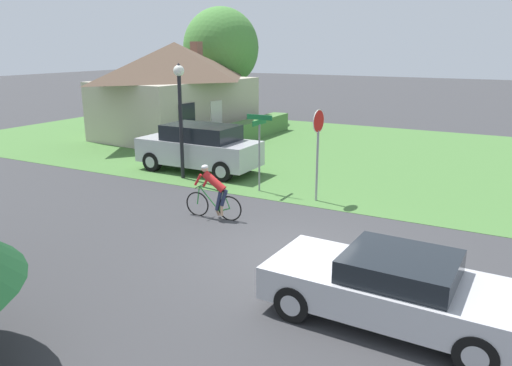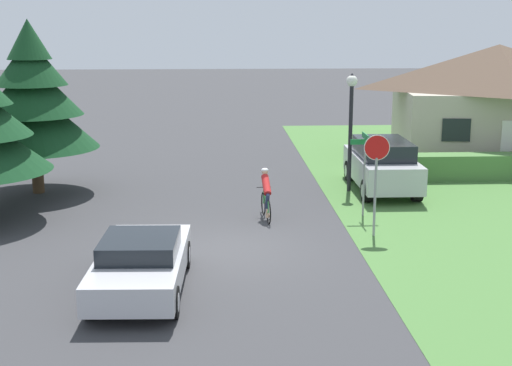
{
  "view_description": "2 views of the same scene",
  "coord_description": "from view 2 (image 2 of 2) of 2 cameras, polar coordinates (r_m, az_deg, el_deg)",
  "views": [
    {
      "loc": [
        -9.84,
        -4.33,
        4.64
      ],
      "look_at": [
        1.01,
        1.51,
        1.25
      ],
      "focal_mm": 35.0,
      "sensor_mm": 36.0,
      "label": 1
    },
    {
      "loc": [
        -0.19,
        -17.6,
        5.83
      ],
      "look_at": [
        0.75,
        -0.22,
        1.83
      ],
      "focal_mm": 50.0,
      "sensor_mm": 36.0,
      "label": 2
    }
  ],
  "objects": [
    {
      "name": "ground_plane",
      "position": [
        18.54,
        -2.35,
        -5.4
      ],
      "size": [
        140.0,
        140.0,
        0.0
      ],
      "primitive_type": "plane",
      "color": "#38383A"
    },
    {
      "name": "cottage_house",
      "position": [
        31.99,
        18.62,
        6.3
      ],
      "size": [
        9.0,
        6.42,
        4.88
      ],
      "rotation": [
        0.0,
        0.0,
        -0.09
      ],
      "color": "#B2A893",
      "rests_on": "ground"
    },
    {
      "name": "stop_sign",
      "position": [
        19.5,
        9.6,
        1.39
      ],
      "size": [
        0.69,
        0.09,
        2.83
      ],
      "rotation": [
        0.0,
        0.0,
        3.05
      ],
      "color": "gray",
      "rests_on": "ground"
    },
    {
      "name": "conifer_tall_far",
      "position": [
        25.22,
        -17.45,
        6.41
      ],
      "size": [
        4.3,
        4.3,
        5.87
      ],
      "color": "#4C3823",
      "rests_on": "ground"
    },
    {
      "name": "street_name_sign",
      "position": [
        21.53,
        8.69,
        1.9
      ],
      "size": [
        0.9,
        0.9,
        2.53
      ],
      "color": "gray",
      "rests_on": "ground"
    },
    {
      "name": "hedge_row",
      "position": [
        28.28,
        19.59,
        1.26
      ],
      "size": [
        10.66,
        0.9,
        0.95
      ],
      "primitive_type": "cube",
      "color": "#4C7A3D",
      "rests_on": "ground"
    },
    {
      "name": "street_lamp",
      "position": [
        24.53,
        7.61,
        5.74
      ],
      "size": [
        0.38,
        0.38,
        4.09
      ],
      "color": "black",
      "rests_on": "ground"
    },
    {
      "name": "sedan_left_lane",
      "position": [
        15.84,
        -9.17,
        -6.36
      ],
      "size": [
        2.01,
        4.41,
        1.26
      ],
      "rotation": [
        0.0,
        0.0,
        1.53
      ],
      "color": "#BCBCC1",
      "rests_on": "ground"
    },
    {
      "name": "cyclist",
      "position": [
        21.23,
        0.81,
        -0.98
      ],
      "size": [
        0.44,
        1.73,
        1.52
      ],
      "rotation": [
        0.0,
        0.0,
        1.66
      ],
      "color": "black",
      "rests_on": "ground"
    },
    {
      "name": "parked_suv_right",
      "position": [
        25.11,
        10.04,
        1.44
      ],
      "size": [
        1.98,
        4.69,
        1.8
      ],
      "rotation": [
        0.0,
        0.0,
        1.57
      ],
      "color": "#B7B7BC",
      "rests_on": "ground"
    }
  ]
}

